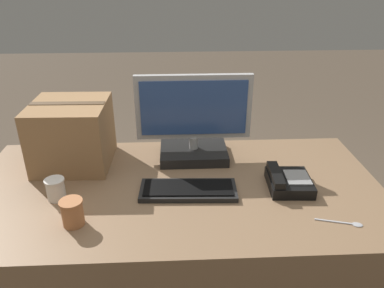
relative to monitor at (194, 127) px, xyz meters
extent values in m
cube|color=#8C6B4C|center=(-0.09, -0.27, -0.53)|extent=(1.80, 0.90, 0.73)
cube|color=black|center=(0.00, 0.00, -0.14)|extent=(0.33, 0.25, 0.05)
cylinder|color=#B2B2B2|center=(0.00, 0.00, -0.09)|extent=(0.04, 0.04, 0.06)
cube|color=#B2B2B2|center=(0.00, 0.00, 0.10)|extent=(0.55, 0.03, 0.31)
cube|color=#2D4C8C|center=(0.00, -0.02, 0.10)|extent=(0.50, 0.01, 0.26)
cube|color=black|center=(-0.04, -0.32, -0.15)|extent=(0.41, 0.18, 0.02)
cube|color=black|center=(-0.04, -0.32, -0.14)|extent=(0.38, 0.14, 0.01)
cube|color=black|center=(0.40, -0.30, -0.14)|extent=(0.19, 0.21, 0.05)
cube|color=black|center=(0.34, -0.30, -0.10)|extent=(0.05, 0.19, 0.03)
cube|color=gray|center=(0.43, -0.30, -0.11)|extent=(0.11, 0.13, 0.01)
cylinder|color=white|center=(-0.58, -0.34, -0.12)|extent=(0.07, 0.07, 0.09)
cylinder|color=white|center=(-0.58, -0.34, -0.08)|extent=(0.08, 0.08, 0.01)
cylinder|color=#BC7547|center=(-0.47, -0.51, -0.12)|extent=(0.08, 0.08, 0.10)
cylinder|color=#BC7547|center=(-0.47, -0.51, -0.06)|extent=(0.09, 0.09, 0.01)
cube|color=#B2B2B7|center=(0.50, -0.55, -0.16)|extent=(0.14, 0.04, 0.00)
ellipsoid|color=#B2B2B7|center=(0.58, -0.57, -0.16)|extent=(0.05, 0.04, 0.00)
cube|color=#9E754C|center=(-0.58, -0.03, -0.01)|extent=(0.35, 0.34, 0.31)
cube|color=brown|center=(-0.58, -0.03, 0.14)|extent=(0.34, 0.05, 0.00)
camera|label=1|loc=(-0.09, -1.66, 0.72)|focal=35.00mm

